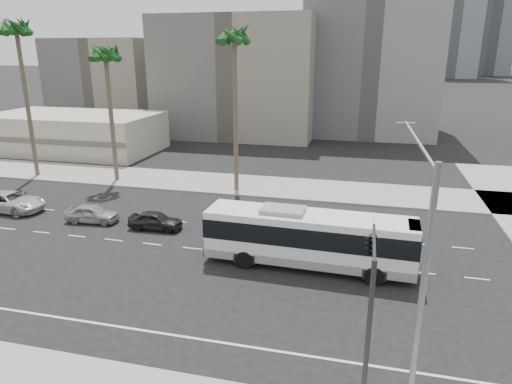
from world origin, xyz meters
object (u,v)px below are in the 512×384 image
(palm_mid, at_px, (105,56))
(car_b, at_px, (92,214))
(streetlight_corner, at_px, (420,272))
(palm_far, at_px, (16,31))
(car_a, at_px, (155,220))
(traffic_signal, at_px, (372,251))
(palm_near, at_px, (235,40))
(city_bus, at_px, (309,237))
(car_c, at_px, (10,202))

(palm_mid, bearing_deg, car_b, -68.57)
(streetlight_corner, bearing_deg, palm_far, 136.19)
(car_a, distance_m, car_b, 5.50)
(streetlight_corner, bearing_deg, traffic_signal, 114.62)
(palm_far, bearing_deg, car_a, -29.69)
(streetlight_corner, relative_size, palm_mid, 0.74)
(palm_near, distance_m, palm_far, 22.35)
(palm_mid, bearing_deg, city_bus, -33.98)
(palm_far, bearing_deg, city_bus, -24.63)
(city_bus, bearing_deg, palm_near, 123.50)
(palm_mid, bearing_deg, car_a, -49.02)
(car_b, bearing_deg, palm_near, -43.63)
(car_c, distance_m, palm_far, 18.07)
(city_bus, distance_m, car_b, 17.91)
(streetlight_corner, height_order, palm_near, palm_near)
(city_bus, relative_size, car_a, 3.18)
(car_b, bearing_deg, car_c, 80.30)
(car_c, height_order, palm_far, palm_far)
(streetlight_corner, distance_m, palm_mid, 38.04)
(streetlight_corner, xyz_separation_m, palm_near, (-13.91, 25.56, 8.06))
(car_b, height_order, palm_mid, palm_mid)
(streetlight_corner, height_order, traffic_signal, streetlight_corner)
(palm_far, bearing_deg, streetlight_corner, -35.10)
(city_bus, xyz_separation_m, traffic_signal, (3.55, -8.87, 3.43))
(car_c, distance_m, streetlight_corner, 34.76)
(traffic_signal, bearing_deg, car_c, 155.84)
(car_a, bearing_deg, streetlight_corner, -132.39)
(city_bus, relative_size, car_b, 3.13)
(car_c, height_order, palm_mid, palm_mid)
(palm_mid, bearing_deg, palm_near, -1.73)
(city_bus, height_order, palm_near, palm_near)
(traffic_signal, relative_size, palm_mid, 0.47)
(traffic_signal, distance_m, palm_far, 42.79)
(palm_mid, height_order, palm_far, palm_far)
(car_a, distance_m, palm_near, 17.46)
(traffic_signal, xyz_separation_m, palm_far, (-34.72, 23.16, 9.42))
(palm_near, relative_size, palm_far, 0.94)
(car_b, relative_size, palm_far, 0.25)
(city_bus, relative_size, streetlight_corner, 1.26)
(car_b, bearing_deg, streetlight_corner, -128.06)
(car_c, height_order, traffic_signal, traffic_signal)
(city_bus, xyz_separation_m, car_b, (-17.52, 3.54, -1.24))
(palm_mid, xyz_separation_m, palm_far, (-9.24, -0.49, 2.35))
(city_bus, relative_size, traffic_signal, 2.01)
(city_bus, xyz_separation_m, palm_mid, (-21.93, 14.78, 10.50))
(car_c, xyz_separation_m, palm_mid, (3.76, 10.56, 11.62))
(car_c, bearing_deg, palm_mid, -17.31)
(car_c, bearing_deg, traffic_signal, -111.81)
(city_bus, height_order, streetlight_corner, streetlight_corner)
(car_b, xyz_separation_m, palm_mid, (-4.41, 11.24, 11.73))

